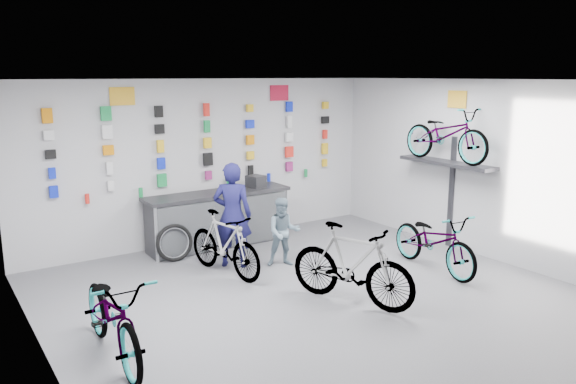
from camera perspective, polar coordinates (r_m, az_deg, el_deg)
floor at (r=7.61m, az=5.50°, el=-12.00°), size 8.00×8.00×0.00m
ceiling at (r=6.97m, az=5.99°, el=11.20°), size 8.00×8.00×0.00m
wall_back at (r=10.48m, az=-8.29°, el=3.10°), size 7.00×0.00×7.00m
wall_left at (r=5.67m, az=-22.89°, el=-5.20°), size 0.00×8.00×8.00m
wall_right at (r=9.71m, az=21.91°, el=1.68°), size 0.00×8.00×8.00m
counter at (r=10.28m, az=-7.02°, el=-2.81°), size 2.70×0.66×1.00m
merch_wall at (r=10.35m, az=-8.50°, el=4.73°), size 5.56×0.08×1.57m
wall_bracket at (r=10.30m, az=15.86°, el=2.42°), size 0.39×1.90×2.00m
sign_left at (r=9.80m, az=-16.49°, el=9.31°), size 0.42×0.02×0.30m
sign_right at (r=11.13m, az=-0.88°, el=10.03°), size 0.42×0.02×0.30m
sign_side at (r=10.30m, az=16.79°, el=9.01°), size 0.02×0.40×0.30m
bike_left at (r=6.53m, az=-17.35°, el=-11.84°), size 0.71×1.94×1.01m
bike_center at (r=7.69m, az=6.49°, el=-7.35°), size 1.18×1.90×1.11m
bike_right at (r=9.24m, az=14.66°, el=-4.81°), size 0.84×1.90×0.97m
bike_service at (r=8.79m, az=-6.46°, el=-5.24°), size 0.78×1.72×1.00m
bike_wall at (r=10.17m, az=15.76°, el=5.65°), size 0.63×1.80×0.95m
clerk at (r=9.08m, az=-5.66°, el=-2.33°), size 0.74×0.71×1.71m
customer at (r=9.13m, az=-0.45°, el=-4.09°), size 0.68×0.62×1.13m
spare_wheel at (r=9.60m, az=-11.47°, el=-5.09°), size 0.64×0.18×0.64m
register at (r=10.52m, az=-3.29°, el=1.08°), size 0.35×0.36×0.22m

